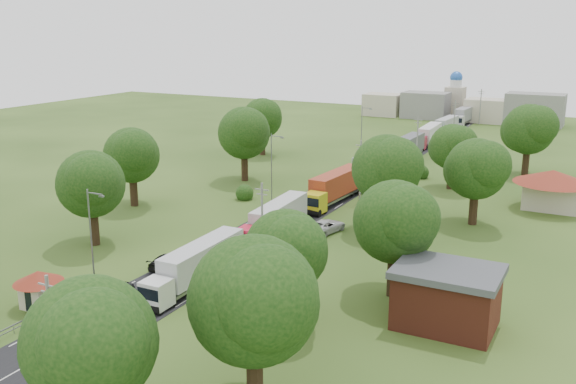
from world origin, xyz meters
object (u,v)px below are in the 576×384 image
Objects in this scene: pedestrian_near at (113,314)px; car_lane_mid at (175,270)px; truck_0 at (197,265)px; info_sign at (390,164)px; boom_barrier at (89,311)px; car_lane_front at (115,289)px; guard_booth at (39,284)px.

car_lane_mid is at bearing 91.61° from pedestrian_near.
truck_0 is at bearing 162.65° from car_lane_mid.
info_sign is at bearing 77.97° from pedestrian_near.
car_lane_mid is 11.12m from pedestrian_near.
boom_barrier is at bearing -174.90° from pedestrian_near.
car_lane_mid reaches higher than car_lane_front.
info_sign is at bearing -100.25° from car_lane_mid.
guard_booth reaches higher than car_lane_mid.
info_sign is 49.49m from truck_0.
car_lane_mid is at bearing -97.28° from info_sign.
info_sign is 0.99× the size of car_lane_mid.
info_sign is 55.66m from car_lane_front.
guard_booth is 14.29m from truck_0.
pedestrian_near is at bearing 96.46° from car_lane_mid.
info_sign is 0.29× the size of truck_0.
boom_barrier is at bearing -96.24° from info_sign.
pedestrian_near reaches higher than car_lane_mid.
truck_0 is 3.69× the size of car_lane_front.
boom_barrier is at bearing 85.24° from car_lane_mid.
guard_booth is at bearing -132.15° from truck_0.
car_lane_mid is (0.36, 11.47, -0.21)m from boom_barrier.
pedestrian_near is at bearing 3.57° from guard_booth.
pedestrian_near is (-1.57, -10.10, -1.26)m from truck_0.
pedestrian_near is (1.82, -10.97, 0.16)m from car_lane_mid.
guard_booth is at bearing 58.64° from car_lane_mid.
boom_barrier is 11.31m from truck_0.
car_lane_mid is at bearing -100.02° from car_lane_front.
info_sign reaches higher than car_lane_mid.
guard_booth is 1.07× the size of info_sign.
guard_booth is at bearing 57.14° from car_lane_front.
boom_barrier is at bearing -109.49° from truck_0.
car_lane_mid is (-3.39, 0.87, -1.43)m from truck_0.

